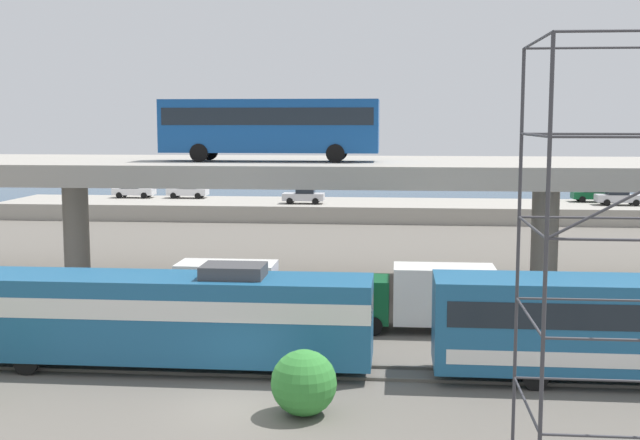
{
  "coord_description": "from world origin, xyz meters",
  "views": [
    {
      "loc": [
        5.37,
        -26.56,
        9.66
      ],
      "look_at": [
        0.81,
        21.13,
        3.86
      ],
      "focal_mm": 46.08,
      "sensor_mm": 36.0,
      "label": 1
    }
  ],
  "objects_px": {
    "parked_car_4": "(619,197)",
    "parked_car_2": "(188,191)",
    "train_locomotive": "(144,313)",
    "parked_car_0": "(304,196)",
    "parked_car_3": "(594,194)",
    "service_truck_west": "(245,292)",
    "transit_bus_on_overpass": "(270,124)",
    "parked_car_1": "(134,190)",
    "scaffolding_tower": "(618,256)",
    "service_truck_east": "(424,296)"
  },
  "relations": [
    {
      "from": "train_locomotive",
      "to": "parked_car_2",
      "type": "xyz_separation_m",
      "value": [
        -12.14,
        53.56,
        0.17
      ]
    },
    {
      "from": "parked_car_0",
      "to": "transit_bus_on_overpass",
      "type": "bearing_deg",
      "value": 93.51
    },
    {
      "from": "scaffolding_tower",
      "to": "transit_bus_on_overpass",
      "type": "bearing_deg",
      "value": 117.68
    },
    {
      "from": "parked_car_0",
      "to": "service_truck_west",
      "type": "bearing_deg",
      "value": 92.84
    },
    {
      "from": "service_truck_west",
      "to": "parked_car_4",
      "type": "xyz_separation_m",
      "value": [
        28.24,
        43.51,
        0.72
      ]
    },
    {
      "from": "parked_car_1",
      "to": "parked_car_2",
      "type": "height_order",
      "value": "same"
    },
    {
      "from": "transit_bus_on_overpass",
      "to": "parked_car_2",
      "type": "xyz_separation_m",
      "value": [
        -14.9,
        39.05,
        -7.13
      ]
    },
    {
      "from": "parked_car_4",
      "to": "transit_bus_on_overpass",
      "type": "bearing_deg",
      "value": -128.25
    },
    {
      "from": "parked_car_4",
      "to": "parked_car_2",
      "type": "bearing_deg",
      "value": 175.69
    },
    {
      "from": "train_locomotive",
      "to": "parked_car_0",
      "type": "xyz_separation_m",
      "value": [
        0.65,
        48.96,
        0.17
      ]
    },
    {
      "from": "parked_car_4",
      "to": "scaffolding_tower",
      "type": "bearing_deg",
      "value": -104.6
    },
    {
      "from": "parked_car_0",
      "to": "parked_car_4",
      "type": "relative_size",
      "value": 0.93
    },
    {
      "from": "service_truck_east",
      "to": "parked_car_2",
      "type": "xyz_separation_m",
      "value": [
        -23.23,
        46.76,
        0.72
      ]
    },
    {
      "from": "transit_bus_on_overpass",
      "to": "parked_car_0",
      "type": "xyz_separation_m",
      "value": [
        -2.11,
        34.44,
        -7.13
      ]
    },
    {
      "from": "parked_car_1",
      "to": "parked_car_4",
      "type": "height_order",
      "value": "same"
    },
    {
      "from": "parked_car_0",
      "to": "parked_car_4",
      "type": "xyz_separation_m",
      "value": [
        30.33,
        1.35,
        0.0
      ]
    },
    {
      "from": "parked_car_1",
      "to": "scaffolding_tower",
      "type": "bearing_deg",
      "value": -62.09
    },
    {
      "from": "service_truck_west",
      "to": "parked_car_1",
      "type": "distance_m",
      "value": 50.98
    },
    {
      "from": "parked_car_1",
      "to": "parked_car_3",
      "type": "height_order",
      "value": "same"
    },
    {
      "from": "scaffolding_tower",
      "to": "parked_car_2",
      "type": "height_order",
      "value": "scaffolding_tower"
    },
    {
      "from": "parked_car_3",
      "to": "parked_car_0",
      "type": "bearing_deg",
      "value": -171.19
    },
    {
      "from": "service_truck_east",
      "to": "parked_car_4",
      "type": "height_order",
      "value": "parked_car_4"
    },
    {
      "from": "transit_bus_on_overpass",
      "to": "parked_car_1",
      "type": "height_order",
      "value": "transit_bus_on_overpass"
    },
    {
      "from": "service_truck_west",
      "to": "parked_car_1",
      "type": "height_order",
      "value": "parked_car_1"
    },
    {
      "from": "train_locomotive",
      "to": "parked_car_3",
      "type": "xyz_separation_m",
      "value": [
        29.38,
        53.41,
        0.17
      ]
    },
    {
      "from": "train_locomotive",
      "to": "service_truck_west",
      "type": "distance_m",
      "value": 7.35
    },
    {
      "from": "transit_bus_on_overpass",
      "to": "parked_car_0",
      "type": "distance_m",
      "value": 35.23
    },
    {
      "from": "service_truck_west",
      "to": "scaffolding_tower",
      "type": "height_order",
      "value": "scaffolding_tower"
    },
    {
      "from": "parked_car_0",
      "to": "parked_car_1",
      "type": "xyz_separation_m",
      "value": [
        -18.6,
        4.44,
        0.0
      ]
    },
    {
      "from": "train_locomotive",
      "to": "scaffolding_tower",
      "type": "xyz_separation_m",
      "value": [
        15.38,
        -9.55,
        4.09
      ]
    },
    {
      "from": "train_locomotive",
      "to": "scaffolding_tower",
      "type": "distance_m",
      "value": 18.56
    },
    {
      "from": "parked_car_0",
      "to": "parked_car_1",
      "type": "height_order",
      "value": "same"
    },
    {
      "from": "service_truck_west",
      "to": "parked_car_1",
      "type": "bearing_deg",
      "value": 113.94
    },
    {
      "from": "train_locomotive",
      "to": "parked_car_0",
      "type": "distance_m",
      "value": 48.96
    },
    {
      "from": "parked_car_1",
      "to": "parked_car_2",
      "type": "xyz_separation_m",
      "value": [
        5.81,
        0.16,
        0.0
      ]
    },
    {
      "from": "train_locomotive",
      "to": "transit_bus_on_overpass",
      "type": "xyz_separation_m",
      "value": [
        2.76,
        14.52,
        7.29
      ]
    },
    {
      "from": "train_locomotive",
      "to": "parked_car_4",
      "type": "height_order",
      "value": "train_locomotive"
    },
    {
      "from": "transit_bus_on_overpass",
      "to": "service_truck_west",
      "type": "height_order",
      "value": "transit_bus_on_overpass"
    },
    {
      "from": "scaffolding_tower",
      "to": "parked_car_2",
      "type": "distance_m",
      "value": 68.96
    },
    {
      "from": "service_truck_west",
      "to": "parked_car_4",
      "type": "bearing_deg",
      "value": 57.01
    },
    {
      "from": "parked_car_0",
      "to": "parked_car_3",
      "type": "xyz_separation_m",
      "value": [
        28.73,
        4.45,
        0.0
      ]
    },
    {
      "from": "transit_bus_on_overpass",
      "to": "service_truck_east",
      "type": "relative_size",
      "value": 1.76
    },
    {
      "from": "train_locomotive",
      "to": "parked_car_1",
      "type": "relative_size",
      "value": 4.01
    },
    {
      "from": "service_truck_east",
      "to": "parked_car_4",
      "type": "xyz_separation_m",
      "value": [
        19.88,
        43.51,
        0.72
      ]
    },
    {
      "from": "transit_bus_on_overpass",
      "to": "parked_car_1",
      "type": "xyz_separation_m",
      "value": [
        -20.71,
        38.88,
        -7.13
      ]
    },
    {
      "from": "service_truck_west",
      "to": "parked_car_3",
      "type": "xyz_separation_m",
      "value": [
        26.64,
        46.6,
        0.72
      ]
    },
    {
      "from": "parked_car_1",
      "to": "parked_car_4",
      "type": "bearing_deg",
      "value": -3.61
    },
    {
      "from": "train_locomotive",
      "to": "parked_car_4",
      "type": "bearing_deg",
      "value": -121.62
    },
    {
      "from": "train_locomotive",
      "to": "parked_car_3",
      "type": "bearing_deg",
      "value": -118.81
    },
    {
      "from": "transit_bus_on_overpass",
      "to": "parked_car_1",
      "type": "distance_m",
      "value": 44.63
    }
  ]
}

